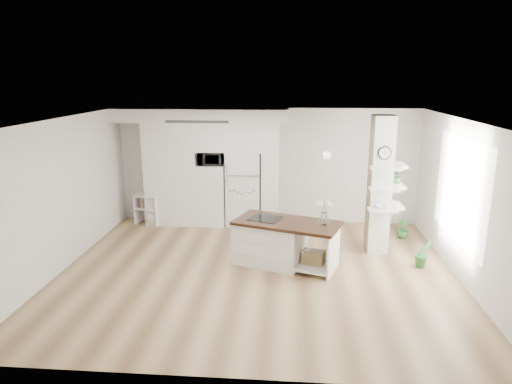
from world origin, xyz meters
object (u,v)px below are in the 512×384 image
(refrigerator, at_px, (244,188))
(bookshelf, at_px, (150,211))
(kitchen_island, at_px, (276,241))
(floor_plant_a, at_px, (423,253))

(refrigerator, bearing_deg, bookshelf, -175.08)
(kitchen_island, xyz_separation_m, floor_plant_a, (2.68, 0.02, -0.18))
(refrigerator, height_order, kitchen_island, refrigerator)
(kitchen_island, relative_size, floor_plant_a, 3.85)
(kitchen_island, distance_m, floor_plant_a, 2.69)
(bookshelf, bearing_deg, kitchen_island, -19.60)
(refrigerator, relative_size, bookshelf, 2.47)
(kitchen_island, bearing_deg, bookshelf, 164.68)
(bookshelf, distance_m, floor_plant_a, 6.10)
(floor_plant_a, bearing_deg, kitchen_island, -179.52)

